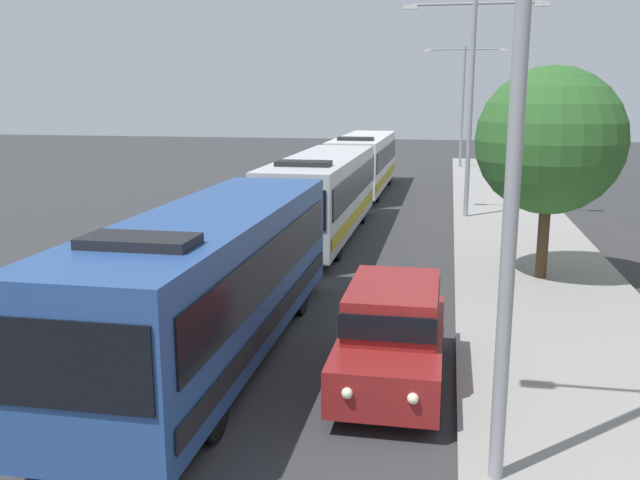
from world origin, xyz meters
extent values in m
cube|color=#284C8C|center=(-1.30, 10.93, 1.70)|extent=(2.50, 10.88, 2.70)
cube|color=black|center=(-0.03, 10.93, 2.05)|extent=(0.04, 10.01, 1.00)
cube|color=black|center=(-2.57, 10.93, 2.05)|extent=(0.04, 10.01, 1.00)
cube|color=black|center=(-1.30, 5.47, 2.00)|extent=(2.30, 0.04, 1.20)
cube|color=black|center=(-0.02, 10.93, 0.90)|extent=(0.03, 10.34, 0.36)
cube|color=black|center=(-1.30, 7.67, 3.13)|extent=(1.75, 0.90, 0.16)
cylinder|color=black|center=(-0.20, 7.56, 0.50)|extent=(0.28, 1.00, 1.00)
cylinder|color=black|center=(-2.40, 7.56, 0.50)|extent=(0.28, 1.00, 1.00)
cylinder|color=black|center=(-0.20, 13.92, 0.50)|extent=(0.28, 1.00, 1.00)
cylinder|color=black|center=(-2.40, 13.92, 0.50)|extent=(0.28, 1.00, 1.00)
cube|color=silver|center=(-1.30, 23.09, 1.70)|extent=(2.50, 11.37, 2.70)
cube|color=black|center=(-0.03, 23.09, 2.05)|extent=(0.04, 10.46, 1.00)
cube|color=black|center=(-2.57, 23.09, 2.05)|extent=(0.04, 10.46, 1.00)
cube|color=black|center=(-1.30, 17.38, 2.00)|extent=(2.30, 0.04, 1.20)
cube|color=gold|center=(-0.02, 23.09, 0.90)|extent=(0.03, 10.80, 0.36)
cube|color=black|center=(-1.30, 19.68, 3.13)|extent=(1.75, 0.90, 0.16)
cylinder|color=black|center=(-0.20, 19.56, 0.50)|extent=(0.28, 1.00, 1.00)
cylinder|color=black|center=(-2.40, 19.56, 0.50)|extent=(0.28, 1.00, 1.00)
cylinder|color=black|center=(-0.20, 26.21, 0.50)|extent=(0.28, 1.00, 1.00)
cylinder|color=black|center=(-2.40, 26.21, 0.50)|extent=(0.28, 1.00, 1.00)
cube|color=silver|center=(-1.30, 35.55, 1.70)|extent=(2.50, 11.51, 2.70)
cube|color=black|center=(-0.03, 35.55, 2.05)|extent=(0.04, 10.59, 1.00)
cube|color=black|center=(-2.57, 35.55, 2.05)|extent=(0.04, 10.59, 1.00)
cube|color=black|center=(-1.30, 29.77, 2.00)|extent=(2.30, 0.04, 1.20)
cube|color=gold|center=(-0.02, 35.55, 0.90)|extent=(0.03, 10.94, 0.36)
cube|color=black|center=(-1.30, 32.10, 3.13)|extent=(1.75, 0.90, 0.16)
cylinder|color=black|center=(-0.20, 31.98, 0.50)|extent=(0.28, 1.00, 1.00)
cylinder|color=black|center=(-2.40, 31.98, 0.50)|extent=(0.28, 1.00, 1.00)
cylinder|color=black|center=(-0.20, 38.72, 0.50)|extent=(0.28, 1.00, 1.00)
cylinder|color=black|center=(-2.40, 38.72, 0.50)|extent=(0.28, 1.00, 1.00)
cube|color=maroon|center=(2.40, 10.18, 0.70)|extent=(1.84, 4.51, 0.80)
cube|color=maroon|center=(2.40, 10.33, 1.50)|extent=(1.62, 2.62, 0.80)
cube|color=black|center=(2.40, 10.33, 1.50)|extent=(1.66, 2.71, 0.44)
sphere|color=#F9EFCC|center=(1.89, 7.90, 0.80)|extent=(0.18, 0.18, 0.18)
sphere|color=#F9EFCC|center=(2.91, 7.90, 0.80)|extent=(0.18, 0.18, 0.18)
cylinder|color=black|center=(1.58, 8.78, 0.35)|extent=(0.22, 0.70, 0.70)
cylinder|color=black|center=(3.22, 8.78, 0.35)|extent=(0.22, 0.70, 0.70)
cylinder|color=black|center=(1.58, 11.58, 0.35)|extent=(0.22, 0.70, 0.70)
cylinder|color=black|center=(3.22, 11.58, 0.35)|extent=(0.22, 0.70, 0.70)
cylinder|color=gray|center=(4.10, 7.03, 4.52)|extent=(0.20, 0.20, 8.75)
cylinder|color=gray|center=(4.10, 27.83, 4.62)|extent=(0.20, 0.20, 8.94)
cylinder|color=gray|center=(2.80, 27.83, 8.89)|extent=(2.60, 0.10, 0.10)
cube|color=silver|center=(1.50, 27.83, 8.81)|extent=(0.56, 0.28, 0.16)
cylinder|color=gray|center=(5.40, 27.83, 8.89)|extent=(2.60, 0.10, 0.10)
cube|color=silver|center=(6.70, 27.83, 8.81)|extent=(0.56, 0.28, 0.16)
cylinder|color=gray|center=(4.10, 48.63, 4.35)|extent=(0.20, 0.20, 8.41)
cylinder|color=gray|center=(2.78, 48.63, 8.36)|extent=(2.65, 0.10, 0.10)
cube|color=silver|center=(1.45, 48.63, 8.28)|extent=(0.56, 0.28, 0.16)
cylinder|color=gray|center=(5.42, 48.63, 8.36)|extent=(2.65, 0.10, 0.10)
cube|color=silver|center=(6.75, 48.63, 8.28)|extent=(0.56, 0.28, 0.16)
cylinder|color=#4C3823|center=(6.03, 18.06, 1.29)|extent=(0.32, 0.32, 2.27)
sphere|color=#2D6028|center=(6.03, 18.06, 4.06)|extent=(4.09, 4.09, 4.09)
camera|label=1|loc=(3.30, -1.79, 5.34)|focal=38.23mm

